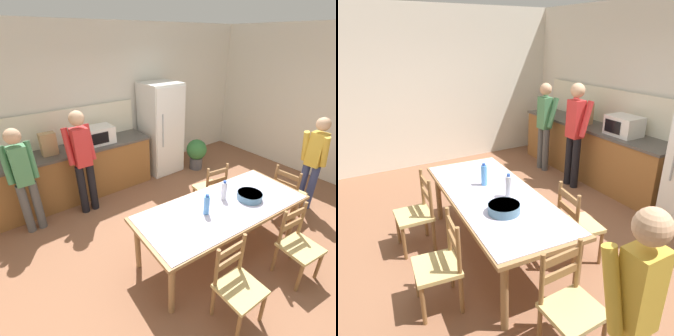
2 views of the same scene
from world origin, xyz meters
The scene contains 20 objects.
ground_plane centered at (0.00, 0.00, 0.00)m, with size 8.32×8.32×0.00m, color brown.
wall_back centered at (0.00, 2.66, 1.45)m, with size 6.52×0.12×2.90m, color silver.
wall_right centered at (3.26, 0.00, 1.45)m, with size 0.12×5.20×2.90m, color silver.
kitchen_counter centered at (-1.16, 2.23, 0.47)m, with size 3.12×0.66×0.93m.
counter_splashback centered at (-1.16, 2.54, 1.23)m, with size 3.08×0.03×0.60m, color #EFE8CB.
refrigerator centered at (0.85, 2.19, 0.93)m, with size 0.71×0.73×1.86m.
microwave centered at (-0.50, 2.21, 1.08)m, with size 0.50×0.39×0.30m.
paper_bag centered at (-1.35, 2.20, 1.11)m, with size 0.24×0.16×0.36m, color tan.
dining_table centered at (0.00, -0.31, 0.68)m, with size 2.32×1.09×0.75m.
bottle_near_centre centered at (-0.28, -0.29, 0.88)m, with size 0.07×0.07×0.27m.
bottle_off_centre centered at (0.12, -0.20, 0.88)m, with size 0.07×0.07×0.27m.
serving_bowl centered at (0.39, -0.40, 0.80)m, with size 0.32×0.32×0.09m.
chair_side_near_right centered at (0.46, -1.10, 0.44)m, with size 0.47×0.45×0.91m.
chair_side_near_left centered at (-0.55, -1.04, 0.44)m, with size 0.43×0.41×0.91m.
chair_head_end centered at (1.42, -0.40, 0.44)m, with size 0.41×0.43×0.91m.
chair_side_far_right centered at (0.56, 0.42, 0.44)m, with size 0.47×0.46×0.91m.
person_at_sink centered at (-1.85, 1.71, 0.90)m, with size 0.40×0.28×1.61m.
person_at_counter centered at (-1.01, 1.69, 0.96)m, with size 0.43×0.30×1.71m.
person_by_table centered at (1.98, -0.43, 0.88)m, with size 0.27×0.39×1.57m.
potted_plant centered at (1.49, 1.76, 0.39)m, with size 0.44×0.44×0.67m.
Camera 1 is at (-2.18, -2.04, 2.65)m, focal length 28.00 mm.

